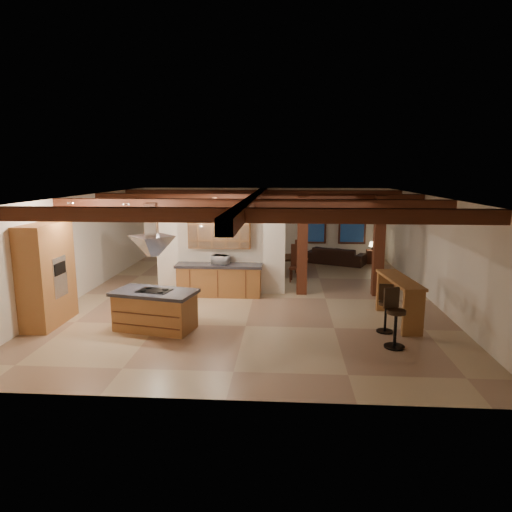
% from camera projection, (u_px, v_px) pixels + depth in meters
% --- Properties ---
extents(ground, '(12.00, 12.00, 0.00)m').
position_uv_depth(ground, '(253.00, 297.00, 13.15)').
color(ground, tan).
rests_on(ground, ground).
extents(room_walls, '(12.00, 12.00, 12.00)m').
position_uv_depth(room_walls, '(253.00, 236.00, 12.82)').
color(room_walls, white).
rests_on(room_walls, ground).
extents(ceiling_beams, '(10.00, 12.00, 0.28)m').
position_uv_depth(ceiling_beams, '(253.00, 201.00, 12.64)').
color(ceiling_beams, '#411E10').
rests_on(ceiling_beams, room_walls).
extents(timber_posts, '(2.50, 0.30, 2.90)m').
position_uv_depth(timber_posts, '(341.00, 235.00, 13.15)').
color(timber_posts, '#411E10').
rests_on(timber_posts, ground).
extents(partition_wall, '(3.80, 0.18, 2.20)m').
position_uv_depth(partition_wall, '(221.00, 256.00, 13.50)').
color(partition_wall, white).
rests_on(partition_wall, ground).
extents(pantry_cabinet, '(0.67, 1.60, 2.40)m').
position_uv_depth(pantry_cabinet, '(47.00, 275.00, 10.68)').
color(pantry_cabinet, brown).
rests_on(pantry_cabinet, ground).
extents(back_counter, '(2.50, 0.66, 0.94)m').
position_uv_depth(back_counter, '(219.00, 280.00, 13.24)').
color(back_counter, brown).
rests_on(back_counter, ground).
extents(upper_display_cabinet, '(1.80, 0.36, 0.95)m').
position_uv_depth(upper_display_cabinet, '(220.00, 232.00, 13.18)').
color(upper_display_cabinet, brown).
rests_on(upper_display_cabinet, partition_wall).
extents(range_hood, '(1.10, 1.10, 1.40)m').
position_uv_depth(range_hood, '(153.00, 253.00, 10.19)').
color(range_hood, silver).
rests_on(range_hood, room_walls).
extents(back_windows, '(2.70, 0.07, 1.70)m').
position_uv_depth(back_windows, '(332.00, 223.00, 18.51)').
color(back_windows, '#411E10').
rests_on(back_windows, room_walls).
extents(framed_art, '(0.65, 0.05, 0.85)m').
position_uv_depth(framed_art, '(227.00, 217.00, 18.75)').
color(framed_art, '#411E10').
rests_on(framed_art, room_walls).
extents(recessed_cans, '(3.16, 2.46, 0.03)m').
position_uv_depth(recessed_cans, '(142.00, 202.00, 10.89)').
color(recessed_cans, silver).
rests_on(recessed_cans, room_walls).
extents(kitchen_island, '(2.03, 1.37, 0.92)m').
position_uv_depth(kitchen_island, '(155.00, 310.00, 10.43)').
color(kitchen_island, brown).
rests_on(kitchen_island, ground).
extents(dining_table, '(2.08, 1.52, 0.65)m').
position_uv_depth(dining_table, '(279.00, 266.00, 15.81)').
color(dining_table, '#3B1F0E').
rests_on(dining_table, ground).
extents(sofa, '(2.37, 1.68, 0.65)m').
position_uv_depth(sofa, '(336.00, 256.00, 17.82)').
color(sofa, black).
rests_on(sofa, ground).
extents(microwave, '(0.55, 0.47, 0.26)m').
position_uv_depth(microwave, '(220.00, 260.00, 13.12)').
color(microwave, silver).
rests_on(microwave, back_counter).
extents(bar_counter, '(0.74, 2.11, 1.09)m').
position_uv_depth(bar_counter, '(399.00, 293.00, 10.86)').
color(bar_counter, brown).
rests_on(bar_counter, ground).
extents(side_table, '(0.44, 0.44, 0.53)m').
position_uv_depth(side_table, '(372.00, 257.00, 17.91)').
color(side_table, '#411E10').
rests_on(side_table, ground).
extents(table_lamp, '(0.27, 0.27, 0.32)m').
position_uv_depth(table_lamp, '(372.00, 244.00, 17.82)').
color(table_lamp, black).
rests_on(table_lamp, side_table).
extents(bar_stool_a, '(0.46, 0.47, 1.22)m').
position_uv_depth(bar_stool_a, '(395.00, 318.00, 9.35)').
color(bar_stool_a, black).
rests_on(bar_stool_a, ground).
extents(bar_stool_b, '(0.38, 0.38, 1.07)m').
position_uv_depth(bar_stool_b, '(386.00, 308.00, 10.26)').
color(bar_stool_b, black).
rests_on(bar_stool_b, ground).
extents(dining_chairs, '(2.09, 2.09, 1.21)m').
position_uv_depth(dining_chairs, '(279.00, 258.00, 15.75)').
color(dining_chairs, '#411E10').
rests_on(dining_chairs, ground).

